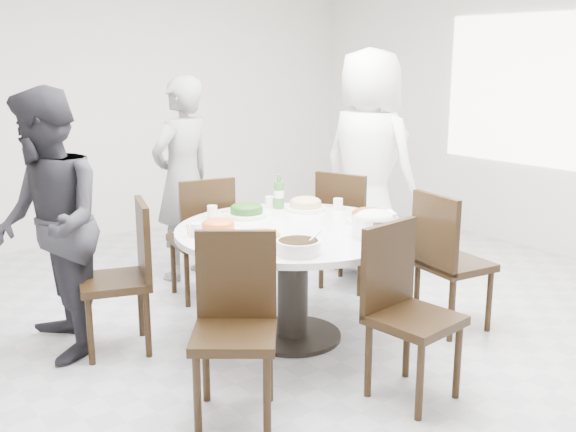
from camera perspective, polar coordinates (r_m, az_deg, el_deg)
floor at (r=4.78m, az=0.53°, el=-8.98°), size 6.00×6.00×0.01m
wall_back at (r=7.02m, az=-15.22°, el=9.57°), size 6.00×0.01×2.80m
wall_right at (r=6.73m, az=21.14°, el=8.99°), size 0.01×6.00×2.80m
window at (r=6.70m, az=21.13°, el=9.84°), size 0.04×2.20×1.40m
dining_table at (r=4.40m, az=0.41°, el=-5.76°), size 1.50×1.50×0.75m
chair_ne at (r=5.38m, az=5.33°, el=-1.10°), size 0.54×0.54×0.95m
chair_n at (r=5.17m, az=-7.44°, el=-1.77°), size 0.50×0.50×0.95m
chair_nw at (r=4.33m, az=-14.49°, el=-5.13°), size 0.54×0.54×0.95m
chair_sw at (r=3.44m, az=-4.59°, el=-9.71°), size 0.59×0.59×0.95m
chair_s at (r=3.68m, az=10.70°, el=-8.27°), size 0.45×0.45×0.95m
chair_se at (r=4.67m, az=13.93°, el=-3.73°), size 0.48×0.48×0.95m
diner_right at (r=5.63m, az=6.84°, el=4.38°), size 0.72×0.99×1.88m
diner_middle at (r=5.58m, az=-8.89°, el=3.09°), size 0.69×0.54×1.67m
diner_left at (r=4.29m, az=-19.66°, el=-0.77°), size 0.76×0.90×1.66m
dish_greens at (r=4.59m, az=-3.52°, el=0.40°), size 0.28×0.28×0.07m
dish_pale at (r=4.77m, az=1.49°, el=0.94°), size 0.28×0.28×0.08m
dish_orange at (r=4.18m, az=-5.92°, el=-1.02°), size 0.26×0.26×0.07m
dish_redbrown at (r=4.45m, az=6.88°, el=-0.11°), size 0.30×0.30×0.07m
dish_tofu at (r=3.88m, az=-2.25°, el=-2.03°), size 0.28×0.28×0.07m
rice_bowl at (r=4.12m, az=7.36°, el=-0.89°), size 0.28×0.28×0.12m
soup_bowl at (r=3.74m, az=0.87°, el=-2.63°), size 0.25×0.25×0.08m
beverage_bottle at (r=4.81m, az=-0.76°, el=2.08°), size 0.07×0.07×0.25m
tea_cups at (r=4.76m, az=-4.18°, el=0.91°), size 0.07×0.07×0.08m
chopsticks at (r=4.83m, az=-4.63°, el=0.66°), size 0.24×0.04×0.01m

